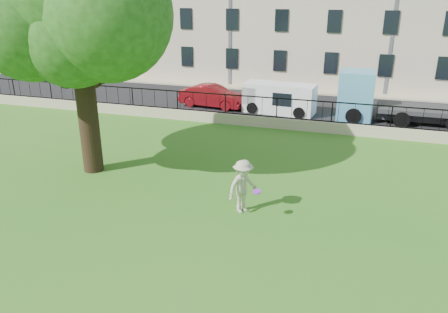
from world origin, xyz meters
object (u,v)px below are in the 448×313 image
(man, at_px, (243,186))
(white_van, at_px, (279,98))
(frisbee, at_px, (257,192))
(red_sedan, at_px, (212,96))
(blue_truck, at_px, (399,98))

(man, xyz_separation_m, white_van, (-1.40, 13.58, -0.03))
(frisbee, bearing_deg, red_sedan, 114.67)
(frisbee, bearing_deg, blue_truck, 70.56)
(frisbee, relative_size, red_sedan, 0.06)
(white_van, height_order, blue_truck, blue_truck)
(man, bearing_deg, red_sedan, 57.37)
(man, relative_size, frisbee, 7.05)
(blue_truck, bearing_deg, man, -112.47)
(frisbee, distance_m, red_sedan, 15.56)
(frisbee, height_order, blue_truck, blue_truck)
(blue_truck, bearing_deg, red_sedan, 179.81)
(red_sedan, relative_size, white_van, 1.00)
(red_sedan, height_order, white_van, white_van)
(red_sedan, distance_m, blue_truck, 11.50)
(frisbee, xyz_separation_m, white_van, (-2.01, 14.06, -0.13))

